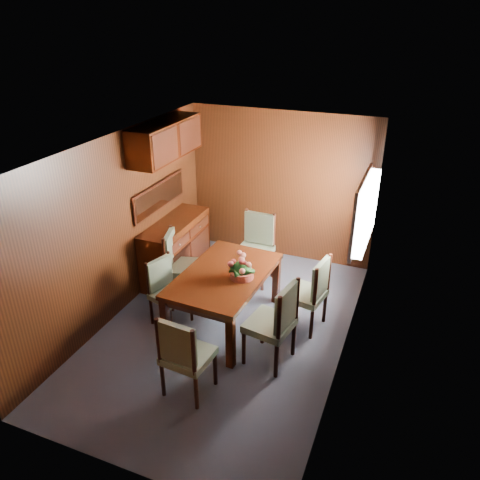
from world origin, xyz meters
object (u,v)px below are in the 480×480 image
at_px(chair_left_near, 166,288).
at_px(chair_right_near, 276,320).
at_px(chair_head, 184,353).
at_px(flower_centerpiece, 242,267).
at_px(sideboard, 176,248).
at_px(dining_table, 225,280).

bearing_deg(chair_left_near, chair_right_near, 97.17).
distance_m(chair_right_near, chair_head, 1.12).
distance_m(chair_right_near, flower_centerpiece, 0.83).
xyz_separation_m(sideboard, chair_right_near, (2.04, -1.36, 0.15)).
relative_size(chair_left_near, chair_right_near, 0.85).
xyz_separation_m(sideboard, dining_table, (1.19, -0.88, 0.20)).
bearing_deg(flower_centerpiece, chair_right_near, -38.13).
height_order(sideboard, dining_table, sideboard).
xyz_separation_m(sideboard, chair_head, (1.32, -2.22, 0.11)).
distance_m(chair_head, flower_centerpiece, 1.38).
bearing_deg(dining_table, flower_centerpiece, 0.06).
bearing_deg(chair_head, dining_table, 99.99).
xyz_separation_m(chair_right_near, flower_centerpiece, (-0.61, 0.48, 0.31)).
bearing_deg(dining_table, chair_right_near, -27.14).
height_order(dining_table, flower_centerpiece, flower_centerpiece).
height_order(chair_left_near, chair_right_near, chair_right_near).
bearing_deg(sideboard, chair_head, -59.29).
bearing_deg(dining_table, chair_left_near, -159.06).
bearing_deg(chair_head, chair_right_near, 54.43).
relative_size(dining_table, chair_right_near, 1.53).
bearing_deg(sideboard, chair_right_near, -33.71).
bearing_deg(chair_left_near, sideboard, -140.92).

